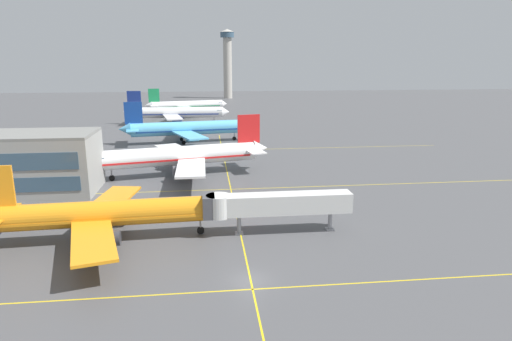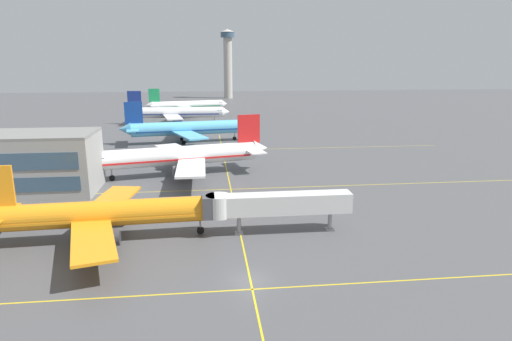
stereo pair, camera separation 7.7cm
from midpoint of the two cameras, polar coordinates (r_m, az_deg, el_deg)
name	(u,v)px [view 2 (the right image)]	position (r m, az deg, el deg)	size (l,w,h in m)	color
ground_plane	(250,280)	(49.14, -0.69, -13.91)	(600.00, 600.00, 0.00)	#4C4C4F
airliner_front_gate	(107,214)	(61.10, -18.62, -5.29)	(33.78, 29.13, 10.51)	orange
airliner_second_row	(181,156)	(91.73, -9.62, 1.88)	(38.10, 32.36, 11.92)	white
airliner_third_row	(188,128)	(128.79, -8.78, 5.37)	(38.40, 32.79, 11.95)	#5BB7E5
airliner_far_left_stand	(176,113)	(168.22, -10.20, 7.33)	(39.13, 33.81, 12.19)	white
airliner_far_right_stand	(187,105)	(198.75, -8.87, 8.29)	(36.15, 30.73, 11.33)	white
taxiway_markings	(231,189)	(81.50, -3.22, -2.42)	(118.12, 121.64, 0.01)	yellow
jet_bridge	(267,204)	(60.13, 1.49, -4.37)	(20.24, 3.38, 5.58)	silver
control_tower	(228,59)	(280.77, -3.64, 14.13)	(8.82, 8.82, 41.43)	#ADA89E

